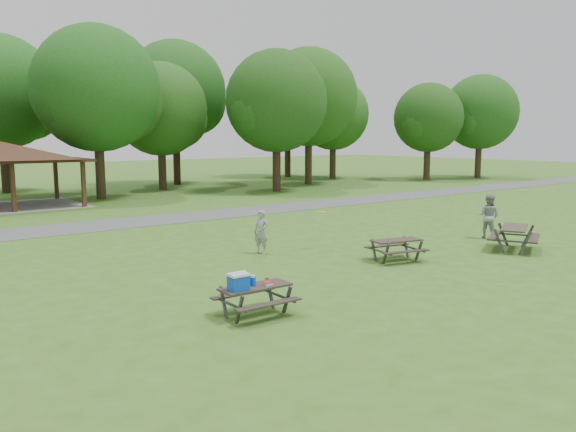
# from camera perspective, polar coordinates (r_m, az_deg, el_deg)

# --- Properties ---
(ground) EXTENTS (160.00, 160.00, 0.00)m
(ground) POSITION_cam_1_polar(r_m,az_deg,el_deg) (15.93, 6.07, -6.54)
(ground) COLOR #34601B
(ground) RESTS_ON ground
(asphalt_path) EXTENTS (120.00, 3.20, 0.02)m
(asphalt_path) POSITION_cam_1_polar(r_m,az_deg,el_deg) (27.55, -14.60, -0.54)
(asphalt_path) COLOR #4B4B4E
(asphalt_path) RESTS_ON ground
(pavilion) EXTENTS (8.60, 7.01, 3.76)m
(pavilion) POSITION_cam_1_polar(r_m,az_deg,el_deg) (35.71, -27.22, 5.66)
(pavilion) COLOR #3C2715
(pavilion) RESTS_ON ground
(tree_row_e) EXTENTS (8.40, 8.00, 11.02)m
(tree_row_e) POSITION_cam_1_polar(r_m,az_deg,el_deg) (38.40, -18.74, 11.79)
(tree_row_e) COLOR black
(tree_row_e) RESTS_ON ground
(tree_row_f) EXTENTS (7.35, 7.00, 9.55)m
(tree_row_f) POSITION_cam_1_polar(r_m,az_deg,el_deg) (43.87, -12.73, 10.27)
(tree_row_f) COLOR #2F1F15
(tree_row_f) RESTS_ON ground
(tree_row_g) EXTENTS (7.77, 7.40, 10.25)m
(tree_row_g) POSITION_cam_1_polar(r_m,az_deg,el_deg) (41.44, -1.10, 11.28)
(tree_row_g) COLOR black
(tree_row_g) RESTS_ON ground
(tree_row_h) EXTENTS (8.61, 8.20, 11.37)m
(tree_row_h) POSITION_cam_1_polar(r_m,az_deg,el_deg) (47.95, 2.20, 11.67)
(tree_row_h) COLOR #2F2215
(tree_row_h) RESTS_ON ground
(tree_row_i) EXTENTS (7.14, 6.80, 9.52)m
(tree_row_i) POSITION_cam_1_polar(r_m,az_deg,el_deg) (54.47, 4.66, 10.04)
(tree_row_i) COLOR #302215
(tree_row_i) RESTS_ON ground
(tree_row_j) EXTENTS (6.72, 6.40, 8.96)m
(tree_row_j) POSITION_cam_1_polar(r_m,az_deg,el_deg) (54.45, 14.10, 9.46)
(tree_row_j) COLOR #2E2114
(tree_row_j) RESTS_ON ground
(tree_deep_b) EXTENTS (8.40, 8.00, 11.13)m
(tree_deep_b) POSITION_cam_1_polar(r_m,az_deg,el_deg) (45.05, -27.10, 10.86)
(tree_deep_b) COLOR black
(tree_deep_b) RESTS_ON ground
(tree_deep_c) EXTENTS (8.82, 8.40, 11.90)m
(tree_deep_c) POSITION_cam_1_polar(r_m,az_deg,el_deg) (48.43, -11.31, 11.98)
(tree_deep_c) COLOR black
(tree_deep_c) RESTS_ON ground
(tree_deep_d) EXTENTS (8.40, 8.00, 11.27)m
(tree_deep_d) POSITION_cam_1_polar(r_m,az_deg,el_deg) (56.67, 0.02, 11.12)
(tree_deep_d) COLOR black
(tree_deep_d) RESTS_ON ground
(tree_flank_right) EXTENTS (7.56, 7.20, 9.97)m
(tree_flank_right) POSITION_cam_1_polar(r_m,az_deg,el_deg) (58.48, 18.98, 9.74)
(tree_flank_right) COLOR #302115
(tree_flank_right) RESTS_ON ground
(picnic_table_near) EXTENTS (1.68, 1.38, 1.14)m
(picnic_table_near) POSITION_cam_1_polar(r_m,az_deg,el_deg) (12.60, -3.86, -7.39)
(picnic_table_near) COLOR #2B251F
(picnic_table_near) RESTS_ON ground
(picnic_table_middle) EXTENTS (1.92, 1.68, 0.72)m
(picnic_table_middle) POSITION_cam_1_polar(r_m,az_deg,el_deg) (18.57, 10.96, -2.88)
(picnic_table_middle) COLOR #2E2521
(picnic_table_middle) RESTS_ON ground
(picnic_table_far) EXTENTS (2.50, 2.32, 0.87)m
(picnic_table_far) POSITION_cam_1_polar(r_m,az_deg,el_deg) (21.48, 21.99, -1.55)
(picnic_table_far) COLOR #322B24
(picnic_table_far) RESTS_ON ground
(frisbee_in_flight) EXTENTS (0.31, 0.31, 0.02)m
(frisbee_in_flight) POSITION_cam_1_polar(r_m,az_deg,el_deg) (19.94, 3.49, 0.41)
(frisbee_in_flight) COLOR gold
(frisbee_in_flight) RESTS_ON ground
(frisbee_thrower) EXTENTS (0.55, 0.65, 1.51)m
(frisbee_thrower) POSITION_cam_1_polar(r_m,az_deg,el_deg) (19.30, -2.74, -1.64)
(frisbee_thrower) COLOR gray
(frisbee_thrower) RESTS_ON ground
(frisbee_catcher) EXTENTS (0.81, 0.96, 1.77)m
(frisbee_catcher) POSITION_cam_1_polar(r_m,az_deg,el_deg) (23.62, 19.72, -0.01)
(frisbee_catcher) COLOR #9A9A9D
(frisbee_catcher) RESTS_ON ground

